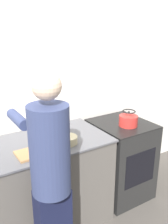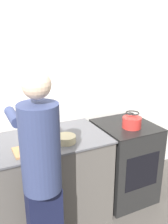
# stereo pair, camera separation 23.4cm
# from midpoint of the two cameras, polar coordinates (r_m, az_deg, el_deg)

# --- Properties ---
(wall_back) EXTENTS (8.00, 0.05, 2.60)m
(wall_back) POSITION_cam_midpoint_polar(r_m,az_deg,el_deg) (2.64, -8.09, 5.07)
(wall_back) COLOR white
(wall_back) RESTS_ON ground_plane
(counter) EXTENTS (1.69, 0.70, 0.91)m
(counter) POSITION_cam_midpoint_polar(r_m,az_deg,el_deg) (2.55, -11.28, -16.56)
(counter) COLOR #5B5651
(counter) RESTS_ON ground_plane
(oven) EXTENTS (0.59, 0.65, 0.91)m
(oven) POSITION_cam_midpoint_polar(r_m,az_deg,el_deg) (2.99, 11.44, -10.95)
(oven) COLOR black
(oven) RESTS_ON ground_plane
(person) EXTENTS (0.32, 0.57, 1.67)m
(person) POSITION_cam_midpoint_polar(r_m,az_deg,el_deg) (1.88, -6.12, -13.56)
(person) COLOR #151937
(person) RESTS_ON ground_plane
(cutting_board) EXTENTS (0.33, 0.21, 0.02)m
(cutting_board) POSITION_cam_midpoint_polar(r_m,az_deg,el_deg) (2.19, -8.58, -8.57)
(cutting_board) COLOR #A87A4C
(cutting_board) RESTS_ON counter
(knife) EXTENTS (0.22, 0.05, 0.01)m
(knife) POSITION_cam_midpoint_polar(r_m,az_deg,el_deg) (2.18, -7.41, -8.26)
(knife) COLOR silver
(knife) RESTS_ON cutting_board
(kettle) EXTENTS (0.20, 0.20, 0.17)m
(kettle) POSITION_cam_midpoint_polar(r_m,az_deg,el_deg) (2.70, 13.35, -2.11)
(kettle) COLOR red
(kettle) RESTS_ON oven
(bowl_prep) EXTENTS (0.18, 0.18, 0.07)m
(bowl_prep) POSITION_cam_midpoint_polar(r_m,az_deg,el_deg) (2.29, -1.24, -6.27)
(bowl_prep) COLOR #C6B789
(bowl_prep) RESTS_ON counter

